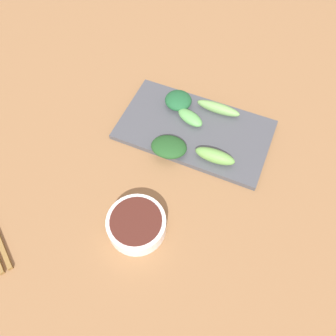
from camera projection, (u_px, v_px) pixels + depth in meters
name	position (u px, v px, depth m)	size (l,w,h in m)	color
tabletop	(171.00, 163.00, 0.72)	(2.10, 2.10, 0.02)	olive
sauce_bowl	(136.00, 224.00, 0.62)	(0.11, 0.11, 0.04)	white
serving_plate	(195.00, 130.00, 0.74)	(0.18, 0.33, 0.01)	#474A51
broccoli_leafy_0	(169.00, 147.00, 0.70)	(0.06, 0.07, 0.02)	#204D21
broccoli_stalk_1	(218.00, 108.00, 0.75)	(0.02, 0.10, 0.02)	#72A558
broccoli_leafy_2	(178.00, 100.00, 0.76)	(0.06, 0.06, 0.03)	#1E5930
broccoli_stalk_3	(191.00, 118.00, 0.74)	(0.03, 0.06, 0.02)	#5EA755
broccoli_stalk_4	(215.00, 156.00, 0.69)	(0.03, 0.08, 0.03)	#68A24C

